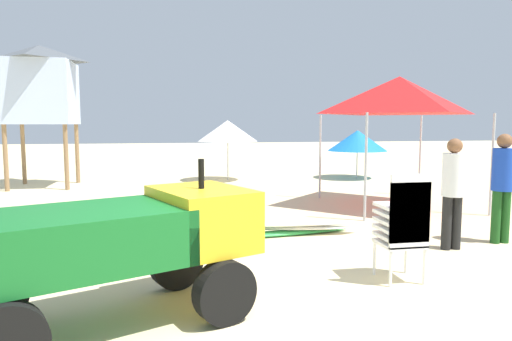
# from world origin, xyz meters

# --- Properties ---
(ground) EXTENTS (80.00, 80.00, 0.00)m
(ground) POSITION_xyz_m (0.00, 0.00, 0.00)
(ground) COLOR beige
(utility_cart) EXTENTS (2.81, 2.12, 1.50)m
(utility_cart) POSITION_xyz_m (-1.18, 0.48, 0.78)
(utility_cart) COLOR #146023
(utility_cart) RESTS_ON ground
(stacked_plastic_chairs) EXTENTS (0.48, 0.48, 1.29)m
(stacked_plastic_chairs) POSITION_xyz_m (1.91, 0.99, 0.74)
(stacked_plastic_chairs) COLOR silver
(stacked_plastic_chairs) RESTS_ON ground
(surfboard_pile) EXTENTS (2.65, 0.67, 0.24)m
(surfboard_pile) POSITION_xyz_m (1.11, 3.45, 0.12)
(surfboard_pile) COLOR green
(surfboard_pile) RESTS_ON ground
(lifeguard_near_left) EXTENTS (0.32, 0.32, 1.64)m
(lifeguard_near_left) POSITION_xyz_m (3.32, 2.18, 0.94)
(lifeguard_near_left) COLOR black
(lifeguard_near_left) RESTS_ON ground
(lifeguard_near_center) EXTENTS (0.32, 0.32, 1.70)m
(lifeguard_near_center) POSITION_xyz_m (4.28, 2.36, 0.98)
(lifeguard_near_center) COLOR #194C19
(lifeguard_near_center) RESTS_ON ground
(popup_canopy) EXTENTS (2.74, 2.74, 2.88)m
(popup_canopy) POSITION_xyz_m (4.23, 5.62, 2.47)
(popup_canopy) COLOR #B2B2B7
(popup_canopy) RESTS_ON ground
(lifeguard_tower) EXTENTS (1.98, 1.98, 4.08)m
(lifeguard_tower) POSITION_xyz_m (-4.37, 10.46, 2.96)
(lifeguard_tower) COLOR olive
(lifeguard_tower) RESTS_ON ground
(beach_umbrella_left) EXTENTS (1.99, 1.99, 1.63)m
(beach_umbrella_left) POSITION_xyz_m (5.47, 10.76, 1.28)
(beach_umbrella_left) COLOR beige
(beach_umbrella_left) RESTS_ON ground
(beach_umbrella_mid) EXTENTS (1.93, 1.93, 1.95)m
(beach_umbrella_mid) POSITION_xyz_m (1.09, 10.90, 1.61)
(beach_umbrella_mid) COLOR beige
(beach_umbrella_mid) RESTS_ON ground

